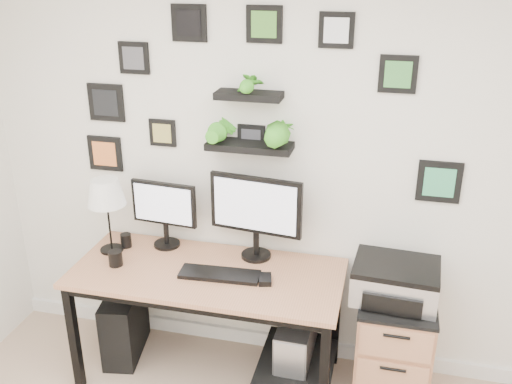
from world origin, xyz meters
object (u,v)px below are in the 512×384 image
(monitor_right, at_px, (256,211))
(pc_tower_grey, at_px, (296,350))
(pc_tower_black, at_px, (125,323))
(printer, at_px, (395,281))
(monitor_left, at_px, (164,210))
(file_cabinet, at_px, (393,347))
(desk, at_px, (215,287))
(mug, at_px, (116,258))
(table_lamp, at_px, (106,194))

(monitor_right, relative_size, pc_tower_grey, 1.26)
(pc_tower_black, bearing_deg, printer, -8.69)
(pc_tower_grey, relative_size, printer, 0.92)
(monitor_left, xyz_separation_m, printer, (1.43, -0.14, -0.23))
(monitor_right, xyz_separation_m, printer, (0.84, -0.13, -0.29))
(monitor_right, distance_m, printer, 0.90)
(monitor_left, bearing_deg, file_cabinet, -5.75)
(desk, xyz_separation_m, pc_tower_black, (-0.65, 0.03, -0.40))
(mug, relative_size, file_cabinet, 0.14)
(monitor_right, bearing_deg, table_lamp, -171.85)
(table_lamp, distance_m, mug, 0.39)
(monitor_right, distance_m, table_lamp, 0.91)
(printer, bearing_deg, desk, -176.42)
(monitor_right, bearing_deg, file_cabinet, -9.01)
(pc_tower_black, xyz_separation_m, pc_tower_grey, (1.15, -0.00, -0.00))
(monitor_left, bearing_deg, mug, -123.74)
(printer, bearing_deg, table_lamp, 179.96)
(table_lamp, relative_size, pc_tower_black, 1.06)
(pc_tower_black, relative_size, file_cabinet, 0.68)
(file_cabinet, bearing_deg, pc_tower_grey, -177.43)
(printer, bearing_deg, file_cabinet, -14.69)
(monitor_right, relative_size, mug, 6.13)
(file_cabinet, xyz_separation_m, printer, (-0.03, 0.01, 0.44))
(desk, relative_size, monitor_left, 3.68)
(monitor_right, height_order, printer, monitor_right)
(desk, distance_m, pc_tower_black, 0.76)
(monitor_left, bearing_deg, table_lamp, -156.09)
(pc_tower_black, bearing_deg, table_lamp, 137.93)
(monitor_left, relative_size, mug, 4.68)
(monitor_right, height_order, mug, monitor_right)
(pc_tower_black, bearing_deg, file_cabinet, -8.94)
(monitor_left, relative_size, pc_tower_black, 0.96)
(desk, bearing_deg, table_lamp, 174.56)
(monitor_right, bearing_deg, pc_tower_grey, -29.00)
(pc_tower_grey, bearing_deg, desk, -176.29)
(table_lamp, height_order, file_cabinet, table_lamp)
(monitor_left, bearing_deg, pc_tower_grey, -11.03)
(table_lamp, relative_size, printer, 0.98)
(monitor_left, distance_m, pc_tower_black, 0.84)
(monitor_left, distance_m, monitor_right, 0.59)
(pc_tower_grey, xyz_separation_m, file_cabinet, (0.57, 0.03, 0.11))
(monitor_left, bearing_deg, printer, -5.57)
(file_cabinet, bearing_deg, desk, -176.90)
(desk, distance_m, monitor_right, 0.52)
(pc_tower_grey, distance_m, file_cabinet, 0.59)
(monitor_left, xyz_separation_m, pc_tower_grey, (0.89, -0.17, -0.78))
(table_lamp, distance_m, pc_tower_grey, 1.51)
(monitor_right, xyz_separation_m, file_cabinet, (0.87, -0.14, -0.73))
(monitor_right, distance_m, pc_tower_grey, 0.91)
(monitor_right, xyz_separation_m, table_lamp, (-0.90, -0.13, 0.07))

